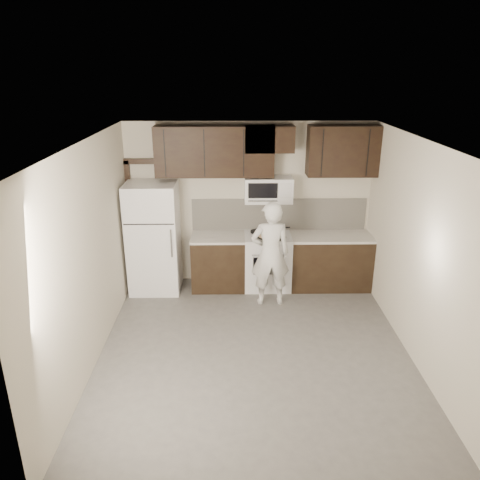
{
  "coord_description": "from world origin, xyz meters",
  "views": [
    {
      "loc": [
        -0.27,
        -5.21,
        3.51
      ],
      "look_at": [
        -0.17,
        0.9,
        1.22
      ],
      "focal_mm": 35.0,
      "sensor_mm": 36.0,
      "label": 1
    }
  ],
  "objects_px": {
    "microwave": "(268,190)",
    "person": "(270,254)",
    "stove": "(267,261)",
    "refrigerator": "(154,238)"
  },
  "relations": [
    {
      "from": "stove",
      "to": "refrigerator",
      "type": "xyz_separation_m",
      "value": [
        -1.85,
        -0.05,
        0.44
      ]
    },
    {
      "from": "microwave",
      "to": "person",
      "type": "relative_size",
      "value": 0.46
    },
    {
      "from": "person",
      "to": "refrigerator",
      "type": "bearing_deg",
      "value": -20.68
    },
    {
      "from": "microwave",
      "to": "refrigerator",
      "type": "xyz_separation_m",
      "value": [
        -1.85,
        -0.17,
        -0.75
      ]
    },
    {
      "from": "stove",
      "to": "microwave",
      "type": "xyz_separation_m",
      "value": [
        -0.0,
        0.12,
        1.19
      ]
    },
    {
      "from": "refrigerator",
      "to": "person",
      "type": "bearing_deg",
      "value": -16.22
    },
    {
      "from": "stove",
      "to": "refrigerator",
      "type": "bearing_deg",
      "value": -178.49
    },
    {
      "from": "stove",
      "to": "person",
      "type": "relative_size",
      "value": 0.57
    },
    {
      "from": "stove",
      "to": "microwave",
      "type": "distance_m",
      "value": 1.2
    },
    {
      "from": "person",
      "to": "microwave",
      "type": "bearing_deg",
      "value": -94.86
    }
  ]
}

